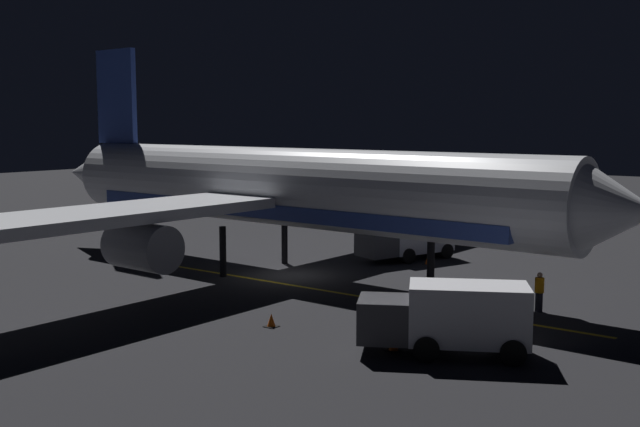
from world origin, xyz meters
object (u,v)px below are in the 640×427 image
baggage_truck (451,319)px  ground_crew_worker (539,292)px  traffic_cone_far (394,344)px  traffic_cone_near_right (428,260)px  traffic_cone_near_left (271,321)px  catering_truck (409,238)px  airliner (281,190)px  traffic_cone_under_wing (423,322)px

baggage_truck → ground_crew_worker: baggage_truck is taller
ground_crew_worker → traffic_cone_far: ground_crew_worker is taller
traffic_cone_near_right → traffic_cone_near_left: bearing=5.2°
traffic_cone_near_right → traffic_cone_far: (15.47, 7.03, 0.00)m
catering_truck → ground_crew_worker: (7.63, 10.85, -0.45)m
baggage_truck → traffic_cone_far: (0.86, -1.84, -1.04)m
ground_crew_worker → traffic_cone_far: bearing=-13.8°
traffic_cone_near_left → traffic_cone_near_right: 15.71m
airliner → catering_truck: size_ratio=6.00×
traffic_cone_near_left → traffic_cone_far: size_ratio=1.00×
traffic_cone_near_right → traffic_cone_under_wing: (12.16, 6.41, 0.00)m
traffic_cone_near_left → catering_truck: bearing=-169.3°
ground_crew_worker → traffic_cone_far: (8.63, -2.12, -0.64)m
traffic_cone_near_right → traffic_cone_far: same height
traffic_cone_near_left → traffic_cone_under_wing: same height
catering_truck → traffic_cone_under_wing: bearing=32.0°
catering_truck → traffic_cone_far: bearing=28.2°
catering_truck → ground_crew_worker: size_ratio=3.71×
traffic_cone_far → baggage_truck: bearing=115.1°
ground_crew_worker → traffic_cone_near_left: ground_crew_worker is taller
traffic_cone_near_right → traffic_cone_far: 17.00m
traffic_cone_near_right → traffic_cone_under_wing: bearing=27.8°
traffic_cone_under_wing → traffic_cone_far: size_ratio=1.00×
airliner → baggage_truck: airliner is taller
airliner → traffic_cone_near_right: (-7.16, 5.06, -4.34)m
traffic_cone_near_right → traffic_cone_far: size_ratio=1.00×
ground_crew_worker → traffic_cone_under_wing: ground_crew_worker is taller
airliner → traffic_cone_near_left: (8.49, 6.48, -4.34)m
catering_truck → traffic_cone_far: size_ratio=11.73×
traffic_cone_far → traffic_cone_near_right: bearing=-155.6°
traffic_cone_far → ground_crew_worker: bearing=166.2°
baggage_truck → ground_crew_worker: 7.79m
airliner → traffic_cone_far: bearing=55.5°
ground_crew_worker → traffic_cone_under_wing: (5.32, -2.75, -0.64)m
traffic_cone_far → airliner: bearing=-124.5°
catering_truck → traffic_cone_near_right: 2.16m
traffic_cone_near_left → traffic_cone_under_wing: (-3.48, 4.99, 0.00)m
catering_truck → baggage_truck: bearing=34.5°
baggage_truck → traffic_cone_far: size_ratio=11.25×
traffic_cone_under_wing → ground_crew_worker: bearing=152.7°
airliner → traffic_cone_far: size_ratio=70.44×
baggage_truck → traffic_cone_near_left: (1.04, -7.45, -1.04)m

